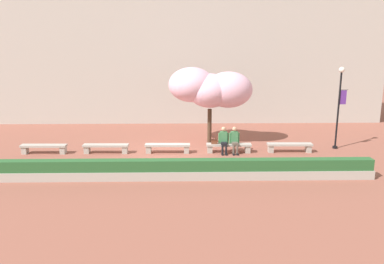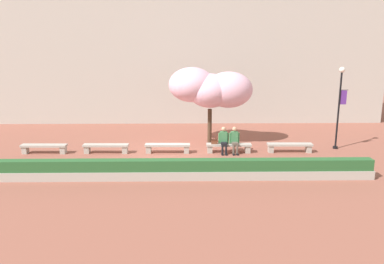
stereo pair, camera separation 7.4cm
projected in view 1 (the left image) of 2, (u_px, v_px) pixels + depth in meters
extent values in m
plane|color=#8E5142|center=(168.00, 153.00, 18.32)|extent=(100.00, 100.00, 0.00)
cube|color=#B7B2A8|center=(172.00, 52.00, 26.17)|extent=(28.39, 4.00, 9.45)
cube|color=#ADA89E|center=(44.00, 146.00, 18.11)|extent=(2.20, 0.47, 0.10)
cube|color=#ADA89E|center=(25.00, 150.00, 18.16)|extent=(0.25, 0.35, 0.35)
cube|color=#ADA89E|center=(63.00, 150.00, 18.16)|extent=(0.25, 0.35, 0.35)
cube|color=#ADA89E|center=(106.00, 145.00, 18.17)|extent=(2.20, 0.47, 0.10)
cube|color=#ADA89E|center=(87.00, 150.00, 18.22)|extent=(0.25, 0.35, 0.35)
cube|color=#ADA89E|center=(125.00, 150.00, 18.22)|extent=(0.25, 0.35, 0.35)
cube|color=#ADA89E|center=(168.00, 145.00, 18.23)|extent=(2.20, 0.47, 0.10)
cube|color=#ADA89E|center=(149.00, 149.00, 18.29)|extent=(0.25, 0.35, 0.35)
cube|color=#ADA89E|center=(187.00, 149.00, 18.28)|extent=(0.25, 0.35, 0.35)
cube|color=#ADA89E|center=(229.00, 145.00, 18.30)|extent=(2.20, 0.47, 0.10)
cube|color=#ADA89E|center=(210.00, 149.00, 18.35)|extent=(0.25, 0.35, 0.35)
cube|color=#ADA89E|center=(248.00, 149.00, 18.35)|extent=(0.25, 0.35, 0.35)
cube|color=#ADA89E|center=(290.00, 144.00, 18.36)|extent=(2.20, 0.47, 0.10)
cube|color=#ADA89E|center=(271.00, 149.00, 18.41)|extent=(0.25, 0.35, 0.35)
cube|color=#ADA89E|center=(308.00, 149.00, 18.41)|extent=(0.25, 0.35, 0.35)
cube|color=black|center=(223.00, 154.00, 17.96)|extent=(0.10, 0.22, 0.06)
cylinder|color=black|center=(222.00, 150.00, 17.97)|extent=(0.10, 0.10, 0.42)
cube|color=black|center=(226.00, 154.00, 17.97)|extent=(0.10, 0.22, 0.06)
cylinder|color=black|center=(226.00, 150.00, 17.98)|extent=(0.10, 0.10, 0.42)
cube|color=black|center=(224.00, 143.00, 18.09)|extent=(0.29, 0.41, 0.12)
cube|color=#428451|center=(223.00, 137.00, 18.24)|extent=(0.34, 0.23, 0.54)
sphere|color=tan|center=(224.00, 129.00, 18.15)|extent=(0.21, 0.21, 0.21)
cylinder|color=#428451|center=(219.00, 138.00, 18.23)|extent=(0.09, 0.09, 0.50)
cylinder|color=#428451|center=(228.00, 138.00, 18.24)|extent=(0.09, 0.09, 0.50)
cube|color=black|center=(234.00, 154.00, 17.97)|extent=(0.11, 0.22, 0.06)
cylinder|color=brown|center=(234.00, 150.00, 17.98)|extent=(0.10, 0.10, 0.42)
cube|color=black|center=(237.00, 154.00, 17.98)|extent=(0.11, 0.22, 0.06)
cylinder|color=brown|center=(237.00, 150.00, 17.99)|extent=(0.10, 0.10, 0.42)
cube|color=brown|center=(235.00, 143.00, 18.10)|extent=(0.30, 0.41, 0.12)
cube|color=#428451|center=(234.00, 137.00, 18.26)|extent=(0.35, 0.23, 0.54)
sphere|color=tan|center=(234.00, 129.00, 18.16)|extent=(0.21, 0.21, 0.21)
cylinder|color=#428451|center=(230.00, 138.00, 18.23)|extent=(0.09, 0.09, 0.50)
cylinder|color=#428451|center=(239.00, 138.00, 18.26)|extent=(0.09, 0.09, 0.50)
cube|color=brown|center=(214.00, 142.00, 18.22)|extent=(0.30, 0.14, 0.22)
cube|color=#552C1C|center=(214.00, 140.00, 18.20)|extent=(0.30, 0.15, 0.04)
torus|color=#4A2718|center=(214.00, 139.00, 18.19)|extent=(0.14, 0.02, 0.14)
cylinder|color=#473323|center=(210.00, 126.00, 20.06)|extent=(0.22, 0.22, 1.85)
ellipsoid|color=#EFB7D1|center=(210.00, 91.00, 19.63)|extent=(2.38, 2.57, 1.79)
ellipsoid|color=#EFB7D1|center=(192.00, 85.00, 19.70)|extent=(2.44, 2.62, 1.83)
ellipsoid|color=#EFB7D1|center=(228.00, 90.00, 19.47)|extent=(2.50, 2.14, 1.88)
cylinder|color=black|center=(335.00, 147.00, 19.13)|extent=(0.24, 0.24, 0.12)
cylinder|color=black|center=(338.00, 111.00, 18.71)|extent=(0.09, 0.09, 3.84)
sphere|color=white|center=(342.00, 70.00, 18.25)|extent=(0.28, 0.28, 0.28)
cylinder|color=black|center=(344.00, 90.00, 18.47)|extent=(0.40, 0.02, 0.02)
cube|color=#5B2D8E|center=(343.00, 97.00, 18.56)|extent=(0.30, 0.02, 0.70)
cube|color=#ADA89E|center=(164.00, 175.00, 14.66)|extent=(16.52, 0.50, 0.36)
cube|color=#285B2D|center=(163.00, 165.00, 14.57)|extent=(16.42, 0.44, 0.44)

